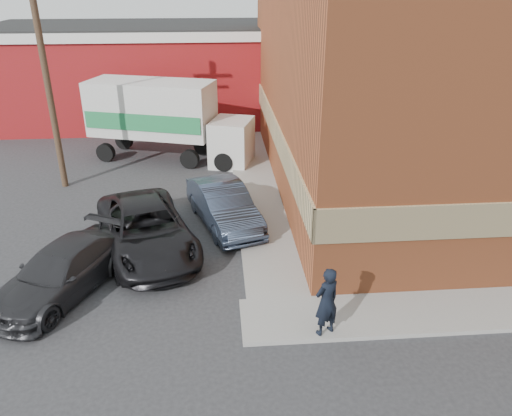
# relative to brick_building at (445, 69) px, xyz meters

# --- Properties ---
(ground) EXTENTS (90.00, 90.00, 0.00)m
(ground) POSITION_rel_brick_building_xyz_m (-8.50, -9.00, -4.68)
(ground) COLOR #28282B
(ground) RESTS_ON ground
(brick_building) EXTENTS (14.25, 18.25, 9.36)m
(brick_building) POSITION_rel_brick_building_xyz_m (0.00, 0.00, 0.00)
(brick_building) COLOR #9F4D29
(brick_building) RESTS_ON ground
(sidewalk_west) EXTENTS (1.80, 18.00, 0.12)m
(sidewalk_west) POSITION_rel_brick_building_xyz_m (-7.90, 0.00, -4.62)
(sidewalk_west) COLOR gray
(sidewalk_west) RESTS_ON ground
(warehouse) EXTENTS (16.30, 8.30, 5.60)m
(warehouse) POSITION_rel_brick_building_xyz_m (-14.50, 11.00, -1.87)
(warehouse) COLOR maroon
(warehouse) RESTS_ON ground
(utility_pole) EXTENTS (2.00, 0.26, 9.00)m
(utility_pole) POSITION_rel_brick_building_xyz_m (-16.00, 0.00, 0.06)
(utility_pole) COLOR #4B3525
(utility_pole) RESTS_ON ground
(man) EXTENTS (0.80, 0.69, 1.85)m
(man) POSITION_rel_brick_building_xyz_m (-6.95, -10.55, -3.64)
(man) COLOR black
(man) RESTS_ON sidewalk_south
(sedan) EXTENTS (2.88, 4.80, 1.49)m
(sedan) POSITION_rel_brick_building_xyz_m (-9.30, -4.17, -3.94)
(sedan) COLOR #2B3548
(sedan) RESTS_ON ground
(suv_a) EXTENTS (4.17, 6.11, 1.55)m
(suv_a) POSITION_rel_brick_building_xyz_m (-11.81, -5.87, -3.91)
(suv_a) COLOR black
(suv_a) RESTS_ON ground
(suv_b) EXTENTS (3.79, 5.05, 1.36)m
(suv_b) POSITION_rel_brick_building_xyz_m (-13.91, -8.04, -4.00)
(suv_b) COLOR #272729
(suv_b) RESTS_ON ground
(box_truck) EXTENTS (7.89, 4.41, 3.74)m
(box_truck) POSITION_rel_brick_building_xyz_m (-11.80, 3.11, -2.53)
(box_truck) COLOR silver
(box_truck) RESTS_ON ground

